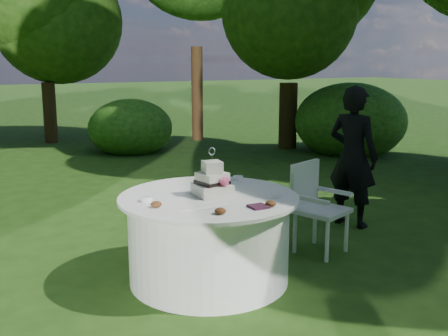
{
  "coord_description": "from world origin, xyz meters",
  "views": [
    {
      "loc": [
        -1.91,
        -3.94,
        1.92
      ],
      "look_at": [
        0.15,
        0.0,
        1.0
      ],
      "focal_mm": 42.0,
      "sensor_mm": 36.0,
      "label": 1
    }
  ],
  "objects_px": {
    "chair": "(314,201)",
    "table": "(209,238)",
    "cake": "(212,182)",
    "napkins": "(258,207)",
    "guest": "(353,157)"
  },
  "relations": [
    {
      "from": "napkins",
      "to": "guest",
      "type": "distance_m",
      "value": 2.3
    },
    {
      "from": "napkins",
      "to": "chair",
      "type": "distance_m",
      "value": 1.3
    },
    {
      "from": "chair",
      "to": "table",
      "type": "bearing_deg",
      "value": -172.84
    },
    {
      "from": "table",
      "to": "chair",
      "type": "relative_size",
      "value": 1.71
    },
    {
      "from": "napkins",
      "to": "table",
      "type": "distance_m",
      "value": 0.68
    },
    {
      "from": "cake",
      "to": "napkins",
      "type": "bearing_deg",
      "value": -74.55
    },
    {
      "from": "napkins",
      "to": "guest",
      "type": "xyz_separation_m",
      "value": [
        1.98,
        1.16,
        0.04
      ]
    },
    {
      "from": "guest",
      "to": "cake",
      "type": "xyz_separation_m",
      "value": [
        -2.13,
        -0.64,
        0.06
      ]
    },
    {
      "from": "table",
      "to": "chair",
      "type": "xyz_separation_m",
      "value": [
        1.26,
        0.16,
        0.13
      ]
    },
    {
      "from": "table",
      "to": "cake",
      "type": "xyz_separation_m",
      "value": [
        0.04,
        0.01,
        0.5
      ]
    },
    {
      "from": "napkins",
      "to": "table",
      "type": "height_order",
      "value": "napkins"
    },
    {
      "from": "table",
      "to": "cake",
      "type": "height_order",
      "value": "cake"
    },
    {
      "from": "table",
      "to": "chair",
      "type": "height_order",
      "value": "chair"
    },
    {
      "from": "cake",
      "to": "chair",
      "type": "xyz_separation_m",
      "value": [
        1.22,
        0.15,
        -0.36
      ]
    },
    {
      "from": "napkins",
      "to": "cake",
      "type": "xyz_separation_m",
      "value": [
        -0.15,
        0.53,
        0.1
      ]
    }
  ]
}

